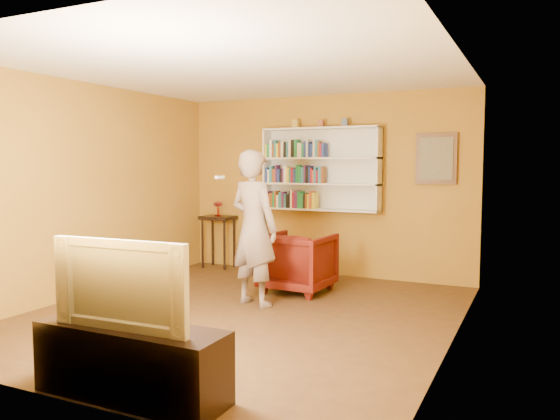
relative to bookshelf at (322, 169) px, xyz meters
The scene contains 16 objects.
room_shell 2.48m from the bookshelf, 90.00° to the right, with size 5.30×5.80×2.88m.
bookshelf is the anchor object (origin of this frame).
books_row_lower 0.65m from the bookshelf, 166.71° to the right, with size 0.82×0.19×0.27m.
books_row_middle 0.41m from the bookshelf, 164.27° to the right, with size 0.94×0.19×0.27m.
books_row_upper 0.50m from the bookshelf, 164.45° to the right, with size 0.96×0.19×0.27m.
ornament_left 0.80m from the bookshelf, behind, with size 0.09×0.09×0.13m, color gold.
ornament_centre 0.67m from the bookshelf, 84.51° to the right, with size 0.07×0.07×0.10m, color brown.
ornament_right 0.77m from the bookshelf, ahead, with size 0.08×0.08×0.11m, color #475777.
framed_painting 1.66m from the bookshelf, ahead, with size 0.55×0.05×0.70m.
console_table 1.95m from the bookshelf, behind, with size 0.51×0.39×0.84m.
ruby_lustre 1.83m from the bookshelf, behind, with size 0.15×0.15×0.24m.
armchair 1.66m from the bookshelf, 84.49° to the right, with size 0.83×0.86×0.78m, color #430604.
person 2.11m from the bookshelf, 92.28° to the right, with size 0.67×0.44×1.84m, color #736054.
game_remote 2.26m from the bookshelf, 100.44° to the right, with size 0.04×0.15×0.04m, color silver.
tv_cabinet 4.86m from the bookshelf, 85.67° to the right, with size 1.46×0.44×0.52m, color black.
television 4.73m from the bookshelf, 85.67° to the right, with size 1.10×0.14×0.63m, color black.
Camera 1 is at (2.95, -5.21, 1.67)m, focal length 35.00 mm.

